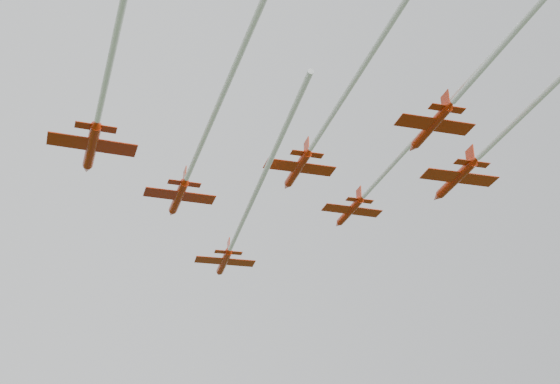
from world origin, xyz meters
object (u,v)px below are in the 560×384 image
object	(u,v)px
jet_row2_left	(200,147)
jet_row3_right	(534,104)
jet_lead	(240,226)
jet_row3_mid	(352,84)
jet_row4_right	(523,23)
jet_row2_right	(382,176)
jet_row3_left	(112,53)

from	to	relation	value
jet_row2_left	jet_row3_right	size ratio (longest dim) A/B	0.86
jet_lead	jet_row3_mid	bearing A→B (deg)	-81.74
jet_row3_right	jet_row4_right	distance (m)	17.23
jet_row2_right	jet_row3_right	world-z (taller)	jet_row2_right
jet_row2_right	jet_row3_right	xyz separation A→B (m)	(6.97, -22.23, -1.02)
jet_row2_right	jet_row4_right	distance (m)	35.86
jet_row3_mid	jet_row4_right	size ratio (longest dim) A/B	1.07
jet_row3_left	jet_row4_right	world-z (taller)	jet_row3_left
jet_lead	jet_row4_right	bearing A→B (deg)	-73.09
jet_row3_mid	jet_row4_right	distance (m)	18.54
jet_row2_right	jet_row3_left	size ratio (longest dim) A/B	0.69
jet_row4_right	jet_row3_mid	bearing A→B (deg)	121.28
jet_row2_left	jet_row4_right	size ratio (longest dim) A/B	0.91
jet_row3_right	jet_row2_left	bearing A→B (deg)	148.02
jet_row2_left	jet_row3_left	size ratio (longest dim) A/B	0.84
jet_row2_right	jet_row4_right	bearing A→B (deg)	-93.98
jet_lead	jet_row3_right	bearing A→B (deg)	-55.73
jet_row2_right	jet_row3_mid	world-z (taller)	jet_row2_right
jet_row3_left	jet_row4_right	bearing A→B (deg)	-26.95
jet_row2_right	jet_row4_right	size ratio (longest dim) A/B	0.75
jet_lead	jet_row2_left	bearing A→B (deg)	-114.69
jet_row2_left	jet_row2_right	bearing A→B (deg)	1.89
jet_row2_left	jet_row3_mid	size ratio (longest dim) A/B	0.86
jet_row2_right	jet_row3_mid	size ratio (longest dim) A/B	0.70
jet_lead	jet_row3_right	size ratio (longest dim) A/B	0.85
jet_row3_right	jet_row3_mid	bearing A→B (deg)	175.26
jet_row2_left	jet_row2_right	distance (m)	23.67
jet_row3_left	jet_lead	bearing A→B (deg)	58.08
jet_row3_left	jet_row3_right	size ratio (longest dim) A/B	1.03
jet_row3_left	jet_row3_mid	size ratio (longest dim) A/B	1.02
jet_lead	jet_row3_right	xyz separation A→B (m)	(20.90, -38.67, 1.08)
jet_lead	jet_row3_left	xyz separation A→B (m)	(-22.34, -35.01, -0.01)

